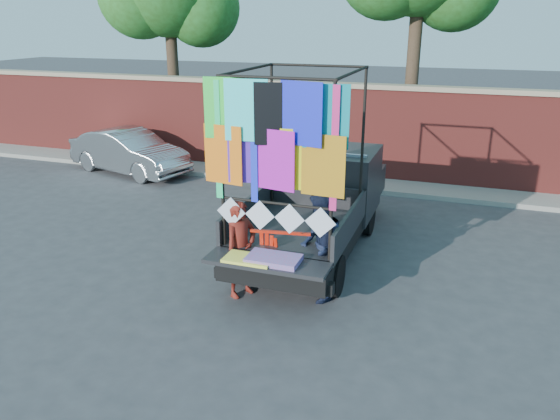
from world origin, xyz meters
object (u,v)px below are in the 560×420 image
(sedan, at_px, (129,152))
(man, at_px, (320,247))
(woman, at_px, (241,249))
(pickup_truck, at_px, (322,198))

(sedan, distance_m, man, 9.00)
(man, bearing_deg, sedan, -146.35)
(sedan, xyz_separation_m, woman, (5.95, -5.74, 0.17))
(woman, relative_size, man, 0.90)
(woman, distance_m, man, 1.25)
(pickup_truck, xyz_separation_m, sedan, (-6.55, 3.09, -0.26))
(sedan, bearing_deg, man, -112.11)
(pickup_truck, bearing_deg, woman, -102.62)
(sedan, bearing_deg, pickup_truck, -100.11)
(man, bearing_deg, woman, -95.42)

